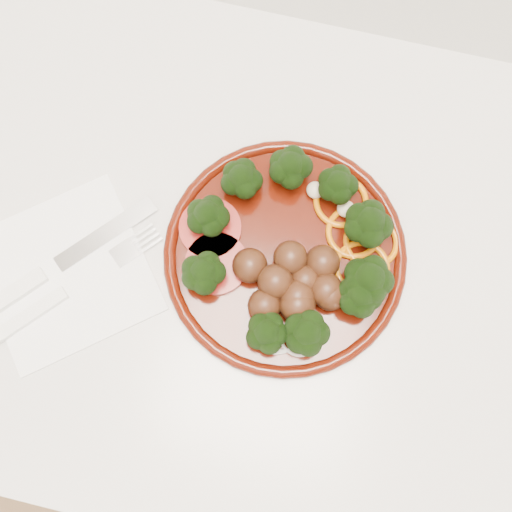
% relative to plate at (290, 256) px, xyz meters
% --- Properties ---
extents(counter, '(2.40, 0.60, 0.90)m').
position_rel_plate_xyz_m(counter, '(-0.22, -0.01, -0.47)').
color(counter, silver).
rests_on(counter, ground).
extents(plate, '(0.26, 0.26, 0.06)m').
position_rel_plate_xyz_m(plate, '(0.00, 0.00, 0.00)').
color(plate, '#3D0D04').
rests_on(plate, counter).
extents(napkin, '(0.24, 0.24, 0.00)m').
position_rel_plate_xyz_m(napkin, '(-0.23, -0.07, -0.02)').
color(napkin, white).
rests_on(napkin, counter).
extents(knife, '(0.17, 0.19, 0.01)m').
position_rel_plate_xyz_m(knife, '(-0.26, -0.08, -0.01)').
color(knife, silver).
rests_on(knife, napkin).
extents(fork, '(0.15, 0.17, 0.01)m').
position_rel_plate_xyz_m(fork, '(-0.24, -0.10, -0.01)').
color(fork, white).
rests_on(fork, napkin).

